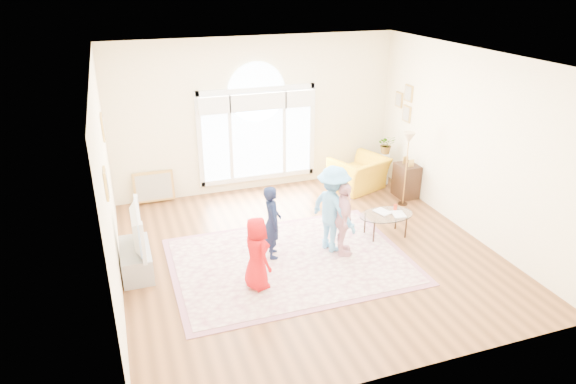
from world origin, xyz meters
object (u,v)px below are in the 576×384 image
object	(u,v)px
tv_console	(136,260)
coffee_table	(386,215)
area_rug	(290,261)
television	(133,229)
armchair	(359,173)

from	to	relation	value
tv_console	coffee_table	distance (m)	4.28
tv_console	coffee_table	xyz separation A→B (m)	(4.27, -0.20, 0.19)
area_rug	coffee_table	distance (m)	1.96
area_rug	television	distance (m)	2.53
coffee_table	armchair	world-z (taller)	armchair
tv_console	coffee_table	size ratio (longest dim) A/B	1.01
armchair	coffee_table	bearing A→B (deg)	56.21
coffee_table	television	bearing A→B (deg)	178.63
armchair	television	bearing A→B (deg)	1.44
armchair	tv_console	bearing A→B (deg)	1.41
area_rug	television	bearing A→B (deg)	168.14
television	armchair	bearing A→B (deg)	21.75
tv_console	coffee_table	world-z (taller)	coffee_table
coffee_table	armchair	size ratio (longest dim) A/B	0.92
area_rug	television	world-z (taller)	television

